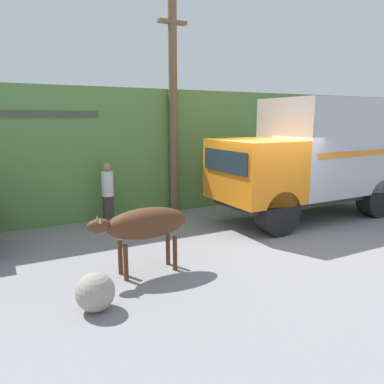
{
  "coord_description": "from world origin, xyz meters",
  "views": [
    {
      "loc": [
        -6.42,
        -7.27,
        3.0
      ],
      "look_at": [
        -2.46,
        0.06,
        1.35
      ],
      "focal_mm": 35.0,
      "sensor_mm": 36.0,
      "label": 1
    }
  ],
  "objects": [
    {
      "name": "ground_plane",
      "position": [
        0.0,
        0.0,
        0.0
      ],
      "size": [
        60.0,
        60.0,
        0.0
      ],
      "primitive_type": "plane",
      "color": "gray"
    },
    {
      "name": "hillside_embankment",
      "position": [
        0.0,
        6.06,
        1.94
      ],
      "size": [
        32.0,
        5.03,
        3.87
      ],
      "color": "#568442",
      "rests_on": "ground_plane"
    },
    {
      "name": "cargo_truck",
      "position": [
        2.36,
        0.81,
        1.93
      ],
      "size": [
        6.31,
        2.33,
        3.55
      ],
      "rotation": [
        0.0,
        0.0,
        0.01
      ],
      "color": "#2D2D2D",
      "rests_on": "ground_plane"
    },
    {
      "name": "brown_cow",
      "position": [
        -3.92,
        -0.73,
        0.98
      ],
      "size": [
        1.98,
        0.61,
        1.3
      ],
      "rotation": [
        0.0,
        0.0,
        0.02
      ],
      "color": "#512D19",
      "rests_on": "ground_plane"
    },
    {
      "name": "pedestrian_on_hill",
      "position": [
        -3.57,
        3.03,
        0.98
      ],
      "size": [
        0.34,
        0.34,
        1.77
      ],
      "rotation": [
        0.0,
        0.0,
        3.13
      ],
      "color": "#38332D",
      "rests_on": "ground_plane"
    },
    {
      "name": "utility_pole",
      "position": [
        -1.33,
        3.37,
        3.38
      ],
      "size": [
        0.9,
        0.26,
        6.56
      ],
      "color": "brown",
      "rests_on": "ground_plane"
    },
    {
      "name": "roadside_rock",
      "position": [
        -5.17,
        -1.74,
        0.31
      ],
      "size": [
        0.62,
        0.62,
        0.62
      ],
      "color": "gray",
      "rests_on": "ground_plane"
    }
  ]
}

